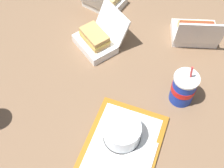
{
  "coord_description": "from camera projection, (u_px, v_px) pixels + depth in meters",
  "views": [
    {
      "loc": [
        -0.59,
        -0.29,
        1.05
      ],
      "look_at": [
        -0.01,
        0.04,
        0.05
      ],
      "focal_mm": 50.0,
      "sensor_mm": 36.0,
      "label": 1
    }
  ],
  "objects": [
    {
      "name": "napkin_stack",
      "position": [
        141.0,
        151.0,
        1.09
      ],
      "size": [
        0.11,
        0.11,
        0.0
      ],
      "primitive_type": "cube",
      "rotation": [
        0.0,
        0.0,
        0.16
      ],
      "color": "white",
      "rests_on": "food_tray"
    },
    {
      "name": "clamshell_sandwich_center",
      "position": [
        97.0,
        39.0,
        1.35
      ],
      "size": [
        0.24,
        0.24,
        0.16
      ],
      "color": "white",
      "rests_on": "ground_plane"
    },
    {
      "name": "clamshell_hotdog_corner",
      "position": [
        103.0,
        0.0,
        1.49
      ],
      "size": [
        0.19,
        0.19,
        0.17
      ],
      "color": "white",
      "rests_on": "ground_plane"
    },
    {
      "name": "soda_cup_corner",
      "position": [
        184.0,
        88.0,
        1.17
      ],
      "size": [
        0.1,
        0.1,
        0.2
      ],
      "color": "#1938B7",
      "rests_on": "ground_plane"
    },
    {
      "name": "food_tray",
      "position": [
        120.0,
        150.0,
        1.1
      ],
      "size": [
        0.41,
        0.32,
        0.01
      ],
      "color": "#A56619",
      "rests_on": "ground_plane"
    },
    {
      "name": "plastic_fork",
      "position": [
        95.0,
        159.0,
        1.08
      ],
      "size": [
        0.1,
        0.06,
        0.0
      ],
      "primitive_type": "cube",
      "rotation": [
        0.0,
        0.0,
        0.44
      ],
      "color": "white",
      "rests_on": "food_tray"
    },
    {
      "name": "cake_container",
      "position": [
        122.0,
        132.0,
        1.09
      ],
      "size": [
        0.14,
        0.14,
        0.08
      ],
      "color": "black",
      "rests_on": "food_tray"
    },
    {
      "name": "ground_plane",
      "position": [
        121.0,
        94.0,
        1.24
      ],
      "size": [
        3.2,
        3.2,
        0.0
      ],
      "primitive_type": "plane",
      "color": "brown"
    },
    {
      "name": "clamshell_hotdog_front",
      "position": [
        195.0,
        32.0,
        1.37
      ],
      "size": [
        0.24,
        0.25,
        0.17
      ],
      "color": "white",
      "rests_on": "ground_plane"
    }
  ]
}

